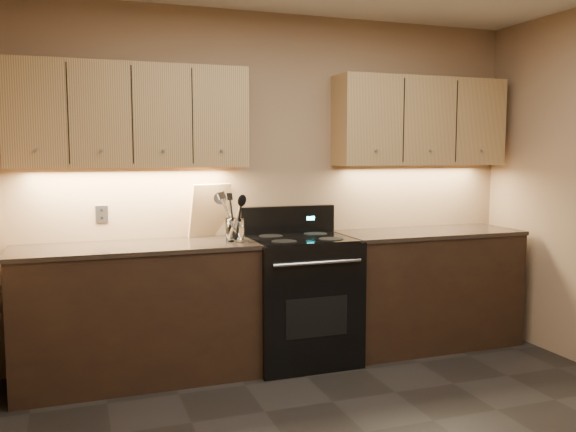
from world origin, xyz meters
The scene contains 14 objects.
wall_back centered at (0.00, 2.00, 1.30)m, with size 4.00×0.04×2.60m, color #987959.
counter_left centered at (-1.10, 1.70, 0.47)m, with size 1.62×0.62×0.93m.
counter_right centered at (1.18, 1.70, 0.47)m, with size 1.46×0.62×0.93m.
stove centered at (0.08, 1.68, 0.48)m, with size 0.76×0.68×1.14m.
upper_cab_left centered at (-1.10, 1.85, 1.80)m, with size 1.60×0.30×0.70m, color tan.
upper_cab_right centered at (1.18, 1.85, 1.80)m, with size 1.44×0.30×0.70m, color tan.
outlet_plate centered at (-1.30, 1.99, 1.12)m, with size 0.09×0.01×0.12m, color #B2B5BA.
utensil_crock centered at (-0.42, 1.66, 1.01)m, with size 0.16×0.16×0.16m.
cutting_board centered at (-0.54, 1.95, 1.13)m, with size 0.32×0.02×0.40m, color tan.
wooden_spoon centered at (-0.46, 1.66, 1.10)m, with size 0.06×0.06×0.31m, color tan, non-canonical shape.
black_spoon centered at (-0.41, 1.67, 1.11)m, with size 0.06×0.06×0.33m, color black, non-canonical shape.
black_turner centered at (-0.42, 1.65, 1.12)m, with size 0.08×0.08×0.34m, color black, non-canonical shape.
steel_spatula centered at (-0.40, 1.66, 1.13)m, with size 0.08×0.08×0.37m, color silver, non-canonical shape.
steel_skimmer centered at (-0.39, 1.66, 1.12)m, with size 0.09×0.09×0.34m, color silver, non-canonical shape.
Camera 1 is at (-1.49, -2.47, 1.55)m, focal length 38.00 mm.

